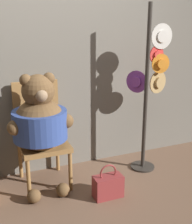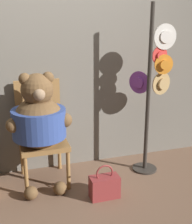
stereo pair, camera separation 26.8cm
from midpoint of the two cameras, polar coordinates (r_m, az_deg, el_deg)
name	(u,v)px [view 2 (the right image)]	position (r m, az deg, el deg)	size (l,w,h in m)	color
ground_plane	(76,192)	(3.28, -1.30, -14.39)	(14.00, 14.00, 0.00)	brown
wall_back	(58,49)	(3.45, -4.68, 11.43)	(8.00, 0.10, 2.74)	slate
chair	(41,130)	(3.34, -7.75, -3.35)	(0.48, 0.53, 1.07)	#9E703D
teddy_bear	(39,120)	(3.10, -7.98, -1.48)	(0.64, 0.57, 1.20)	brown
hat_display_rack	(153,88)	(3.47, 12.60, 4.27)	(0.44, 0.34, 1.85)	#332D28
handbag_on_ground	(104,186)	(3.14, 4.09, -13.46)	(0.29, 0.15, 0.35)	maroon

